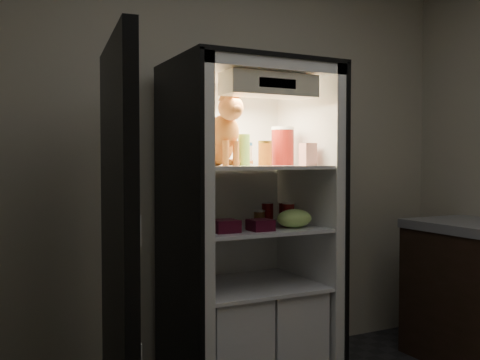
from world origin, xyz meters
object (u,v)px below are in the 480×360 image
at_px(parmesan_shaker, 244,150).
at_px(condiment_jar, 259,218).
at_px(refrigerator, 246,251).
at_px(pepper_jar, 283,146).
at_px(mayo_tub, 244,154).
at_px(cream_carton, 308,154).
at_px(berry_box_right, 260,225).
at_px(grape_bag, 294,218).
at_px(soda_can_c, 288,214).
at_px(salsa_jar, 265,153).
at_px(tabby_cat, 219,138).
at_px(berry_box_left, 225,226).
at_px(soda_can_a, 268,213).
at_px(soda_can_b, 285,213).

bearing_deg(parmesan_shaker, condiment_jar, 6.98).
relative_size(refrigerator, pepper_jar, 8.22).
distance_m(mayo_tub, cream_carton, 0.38).
bearing_deg(berry_box_right, grape_bag, 6.26).
bearing_deg(soda_can_c, cream_carton, -51.11).
height_order(parmesan_shaker, condiment_jar, parmesan_shaker).
xyz_separation_m(parmesan_shaker, condiment_jar, (0.11, 0.01, -0.39)).
bearing_deg(cream_carton, salsa_jar, 143.72).
xyz_separation_m(tabby_cat, soda_can_c, (0.40, -0.10, -0.44)).
height_order(condiment_jar, berry_box_right, condiment_jar).
bearing_deg(condiment_jar, grape_bag, -53.57).
xyz_separation_m(cream_carton, condiment_jar, (-0.22, 0.17, -0.37)).
relative_size(condiment_jar, berry_box_left, 0.68).
bearing_deg(berry_box_right, condiment_jar, 62.75).
height_order(tabby_cat, soda_can_a, tabby_cat).
height_order(mayo_tub, soda_can_c, mayo_tub).
relative_size(refrigerator, mayo_tub, 14.00).
distance_m(cream_carton, grape_bag, 0.37).
relative_size(parmesan_shaker, cream_carton, 1.39).
relative_size(parmesan_shaker, soda_can_c, 1.36).
distance_m(tabby_cat, pepper_jar, 0.42).
bearing_deg(berry_box_right, refrigerator, 81.50).
height_order(grape_bag, berry_box_right, grape_bag).
bearing_deg(grape_bag, condiment_jar, 126.43).
height_order(cream_carton, grape_bag, cream_carton).
bearing_deg(tabby_cat, berry_box_right, -65.89).
xyz_separation_m(pepper_jar, condiment_jar, (-0.17, -0.03, -0.42)).
distance_m(tabby_cat, berry_box_left, 0.52).
bearing_deg(berry_box_right, berry_box_left, 173.36).
relative_size(grape_bag, berry_box_right, 1.74).
xyz_separation_m(cream_carton, soda_can_b, (-0.06, 0.15, -0.35)).
height_order(tabby_cat, soda_can_c, tabby_cat).
distance_m(soda_can_b, condiment_jar, 0.17).
height_order(mayo_tub, cream_carton, mayo_tub).
bearing_deg(condiment_jar, parmesan_shaker, -173.02).
height_order(condiment_jar, grape_bag, grape_bag).
distance_m(refrigerator, pepper_jar, 0.66).
bearing_deg(soda_can_c, condiment_jar, 153.59).
height_order(cream_carton, soda_can_a, cream_carton).
bearing_deg(soda_can_c, parmesan_shaker, 166.60).
bearing_deg(parmesan_shaker, soda_can_b, 0.24).
bearing_deg(berry_box_right, soda_can_c, 26.17).
bearing_deg(tabby_cat, cream_carton, -30.32).
bearing_deg(tabby_cat, grape_bag, -36.23).
height_order(soda_can_c, berry_box_right, soda_can_c).
relative_size(pepper_jar, soda_can_b, 1.76).
xyz_separation_m(mayo_tub, cream_carton, (0.28, -0.25, -0.00)).
bearing_deg(refrigerator, pepper_jar, -4.28).
xyz_separation_m(soda_can_c, berry_box_right, (-0.25, -0.12, -0.04)).
height_order(refrigerator, grape_bag, refrigerator).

